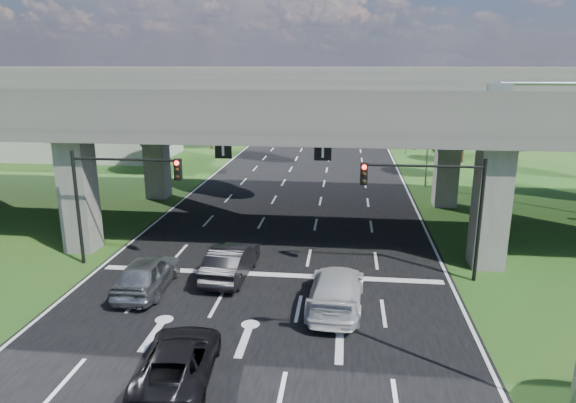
% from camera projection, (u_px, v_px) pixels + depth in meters
% --- Properties ---
extents(ground, '(160.00, 160.00, 0.00)m').
position_uv_depth(ground, '(257.00, 307.00, 22.22)').
color(ground, '#1F4F19').
rests_on(ground, ground).
extents(road, '(18.00, 120.00, 0.03)m').
position_uv_depth(road, '(285.00, 233.00, 31.81)').
color(road, black).
rests_on(road, ground).
extents(overpass, '(80.00, 15.00, 10.00)m').
position_uv_depth(overpass, '(288.00, 102.00, 31.68)').
color(overpass, '#3D3A37').
rests_on(overpass, ground).
extents(warehouse, '(20.00, 10.00, 4.00)m').
position_uv_depth(warehouse, '(84.00, 139.00, 58.13)').
color(warehouse, '#9E9E99').
rests_on(warehouse, ground).
extents(signal_right, '(5.76, 0.54, 6.00)m').
position_uv_depth(signal_right, '(434.00, 196.00, 24.06)').
color(signal_right, black).
rests_on(signal_right, ground).
extents(signal_left, '(5.76, 0.54, 6.00)m').
position_uv_depth(signal_left, '(116.00, 187.00, 25.77)').
color(signal_left, black).
rests_on(signal_left, ground).
extents(streetlight_far, '(3.38, 0.25, 10.00)m').
position_uv_depth(streetlight_far, '(425.00, 118.00, 42.63)').
color(streetlight_far, gray).
rests_on(streetlight_far, ground).
extents(streetlight_beyond, '(3.38, 0.25, 10.00)m').
position_uv_depth(streetlight_beyond, '(405.00, 104.00, 57.99)').
color(streetlight_beyond, gray).
rests_on(streetlight_beyond, ground).
extents(tree_left_near, '(4.50, 4.50, 7.80)m').
position_uv_depth(tree_left_near, '(156.00, 124.00, 47.45)').
color(tree_left_near, black).
rests_on(tree_left_near, ground).
extents(tree_left_mid, '(3.91, 3.90, 6.76)m').
position_uv_depth(tree_left_mid, '(156.00, 121.00, 55.62)').
color(tree_left_mid, black).
rests_on(tree_left_mid, ground).
extents(tree_left_far, '(4.80, 4.80, 8.32)m').
position_uv_depth(tree_left_far, '(211.00, 107.00, 62.61)').
color(tree_left_far, black).
rests_on(tree_left_far, ground).
extents(tree_right_near, '(4.20, 4.20, 7.28)m').
position_uv_depth(tree_right_near, '(451.00, 129.00, 46.50)').
color(tree_right_near, black).
rests_on(tree_right_near, ground).
extents(tree_right_mid, '(3.91, 3.90, 6.76)m').
position_uv_depth(tree_right_mid, '(465.00, 123.00, 53.93)').
color(tree_right_mid, black).
rests_on(tree_right_mid, ground).
extents(tree_right_far, '(4.50, 4.50, 7.80)m').
position_uv_depth(tree_right_far, '(417.00, 110.00, 61.88)').
color(tree_right_far, black).
rests_on(tree_right_far, ground).
extents(car_silver, '(2.03, 4.87, 1.65)m').
position_uv_depth(car_silver, '(147.00, 274.00, 23.54)').
color(car_silver, '#94979A').
rests_on(car_silver, road).
extents(car_dark, '(2.07, 5.10, 1.64)m').
position_uv_depth(car_dark, '(231.00, 261.00, 25.07)').
color(car_dark, black).
rests_on(car_dark, road).
extents(car_white, '(2.56, 5.70, 1.62)m').
position_uv_depth(car_white, '(336.00, 290.00, 21.92)').
color(car_white, '#BBBBBB').
rests_on(car_white, road).
extents(car_trailing, '(2.74, 5.17, 1.38)m').
position_uv_depth(car_trailing, '(178.00, 360.00, 16.92)').
color(car_trailing, black).
rests_on(car_trailing, road).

